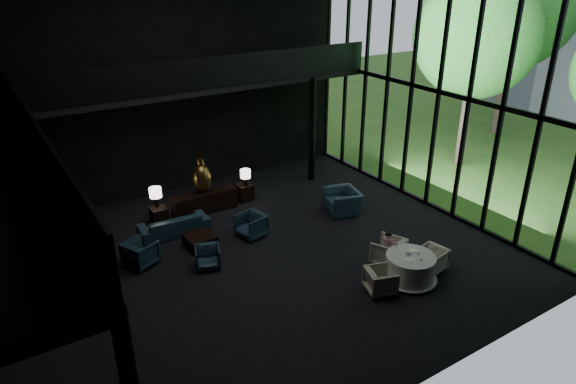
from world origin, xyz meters
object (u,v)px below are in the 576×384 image
lounge_armchair_south (208,258)px  lounge_armchair_east (251,224)px  dining_chair_north (388,249)px  bronze_urn (202,178)px  sofa (173,221)px  dining_table (410,270)px  table_lamp_left (155,193)px  dining_chair_east (432,259)px  console (205,202)px  lounge_armchair_west (140,251)px  table_lamp_right (245,174)px  side_table_left (159,216)px  window_armchair (343,196)px  child (388,241)px  side_table_right (244,192)px  coffee_table (200,241)px  dining_chair_west (381,280)px

lounge_armchair_south → lounge_armchair_east: bearing=46.6°
dining_chair_north → bronze_urn: bearing=-86.7°
sofa → dining_table: bearing=129.1°
table_lamp_left → dining_chair_east: size_ratio=0.98×
lounge_armchair_east → dining_chair_east: lounge_armchair_east is taller
table_lamp_left → lounge_armchair_south: size_ratio=1.07×
console → bronze_urn: size_ratio=1.87×
bronze_urn → lounge_armchair_west: bronze_urn is taller
table_lamp_right → side_table_left: bearing=179.6°
lounge_armchair_south → window_armchair: window_armchair is taller
lounge_armchair_east → child: size_ratio=1.53×
bronze_urn → child: bearing=-63.2°
console → bronze_urn: (0.00, 0.11, 0.87)m
bronze_urn → child: bronze_urn is taller
side_table_right → window_armchair: (2.36, -2.65, 0.28)m
dining_chair_east → child: bearing=-147.6°
window_armchair → coffee_table: window_armchair is taller
table_lamp_right → dining_chair_east: (2.21, -6.70, -0.70)m
table_lamp_left → window_armchair: table_lamp_left is taller
console → window_armchair: bearing=-32.3°
lounge_armchair_west → dining_chair_east: bearing=-148.8°
lounge_armchair_west → coffee_table: bearing=-113.0°
lounge_armchair_east → dining_chair_west: (1.38, -4.39, -0.08)m
dining_table → dining_chair_north: (0.09, 0.94, 0.12)m
side_table_left → table_lamp_right: (3.20, -0.02, 0.75)m
lounge_armchair_west → lounge_armchair_south: (1.52, -1.14, -0.12)m
dining_table → dining_chair_east: (0.90, 0.06, 0.01)m
dining_chair_north → child: bearing=-67.4°
bronze_urn → dining_chair_west: bearing=-74.5°
coffee_table → dining_chair_east: (4.89, -4.63, 0.15)m
table_lamp_right → lounge_armchair_south: table_lamp_right is taller
side_table_right → dining_chair_east: dining_chair_east is taller
dining_chair_west → coffee_table: bearing=50.6°
side_table_left → lounge_armchair_west: (-1.29, -2.14, 0.15)m
dining_table → dining_chair_west: dining_table is taller
window_armchair → dining_chair_north: bearing=-2.5°
sofa → dining_chair_east: bearing=134.6°
bronze_urn → dining_chair_east: bearing=-60.7°
console → child: bearing=-62.8°
console → dining_chair_north: (3.00, -5.81, 0.09)m
table_lamp_right → dining_table: table_lamp_right is taller
table_lamp_right → dining_chair_north: 6.01m
dining_chair_north → dining_chair_east: (0.81, -0.88, -0.11)m
lounge_armchair_east → window_armchair: window_armchair is taller
sofa → bronze_urn: bearing=-142.9°
side_table_left → lounge_armchair_west: size_ratio=0.65×
side_table_right → sofa: bearing=-161.2°
console → bronze_urn: 0.88m
sofa → window_armchair: 5.65m
dining_chair_east → window_armchair: bearing=167.7°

